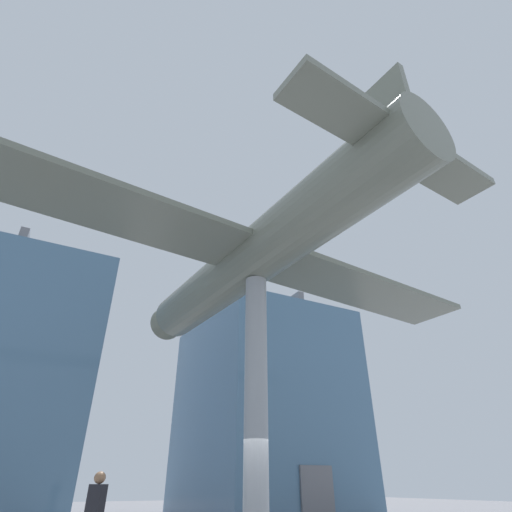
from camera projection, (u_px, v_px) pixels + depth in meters
name	position (u px, v px, depth m)	size (l,w,h in m)	color
glass_pavilion_right	(263.00, 411.00, 24.25)	(8.29, 10.16, 11.42)	slate
support_pylon_central	(256.00, 399.00, 10.47)	(0.62, 0.62, 6.94)	#999EA3
suspended_airplane	(253.00, 258.00, 12.74)	(18.60, 14.12, 3.11)	slate
visitor_person	(95.00, 508.00, 9.23)	(0.42, 0.45, 1.80)	#383842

